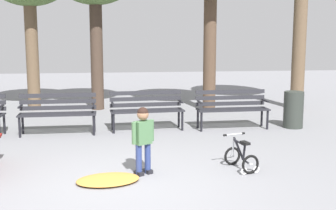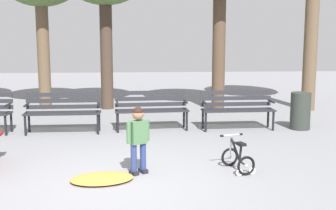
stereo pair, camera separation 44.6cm
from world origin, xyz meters
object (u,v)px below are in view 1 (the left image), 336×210
(kids_bicycle, at_px, (241,157))
(trash_bin, at_px, (293,110))
(park_bench_left, at_px, (58,110))
(park_bench_far_right, at_px, (232,106))
(park_bench_right, at_px, (147,107))
(child_standing, at_px, (143,135))

(kids_bicycle, relative_size, trash_bin, 0.76)
(park_bench_left, bearing_deg, kids_bicycle, -42.93)
(park_bench_far_right, bearing_deg, park_bench_right, 177.77)
(park_bench_far_right, relative_size, child_standing, 1.56)
(park_bench_right, distance_m, kids_bicycle, 3.38)
(park_bench_left, distance_m, child_standing, 3.39)
(park_bench_left, relative_size, kids_bicycle, 2.58)
(park_bench_left, height_order, trash_bin, park_bench_left)
(park_bench_far_right, bearing_deg, child_standing, -125.32)
(park_bench_right, height_order, child_standing, child_standing)
(park_bench_far_right, height_order, child_standing, child_standing)
(park_bench_far_right, height_order, trash_bin, park_bench_far_right)
(trash_bin, bearing_deg, park_bench_far_right, 175.32)
(child_standing, bearing_deg, park_bench_far_right, 54.68)
(child_standing, distance_m, kids_bicycle, 1.60)
(park_bench_left, height_order, park_bench_far_right, same)
(park_bench_left, bearing_deg, park_bench_far_right, 1.78)
(park_bench_left, relative_size, park_bench_far_right, 1.00)
(park_bench_right, bearing_deg, kids_bicycle, -68.12)
(park_bench_left, bearing_deg, trash_bin, 0.04)
(park_bench_far_right, distance_m, trash_bin, 1.41)
(park_bench_right, distance_m, park_bench_far_right, 1.91)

